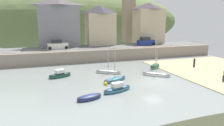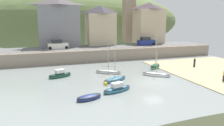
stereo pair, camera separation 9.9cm
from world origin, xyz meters
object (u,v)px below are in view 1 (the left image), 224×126
at_px(dinghy_open_wooden, 156,75).
at_px(person_near_water, 224,75).
at_px(mooring_buoy, 106,84).
at_px(sailboat_white_hull, 60,75).
at_px(waterfront_building_left, 58,22).
at_px(sailboat_nearest_shore, 108,72).
at_px(sailboat_far_left, 155,66).
at_px(waterfront_building_right, 148,23).
at_px(person_on_slipway, 194,62).
at_px(sailboat_tall_mast, 89,98).
at_px(parked_car_by_wall, 146,42).
at_px(rowboat_small_beached, 115,79).
at_px(waterfront_building_centre, 100,25).
at_px(church_with_spire, 129,9).
at_px(motorboat_with_cabin, 117,89).
at_px(parked_car_near_slipway, 57,45).

height_order(dinghy_open_wooden, person_near_water, dinghy_open_wooden).
distance_m(dinghy_open_wooden, mooring_buoy, 8.76).
distance_m(sailboat_white_hull, dinghy_open_wooden, 14.43).
relative_size(waterfront_building_left, sailboat_nearest_shore, 2.11).
bearing_deg(waterfront_building_left, sailboat_nearest_shore, -73.03).
bearing_deg(waterfront_building_left, person_near_water, -55.61).
height_order(dinghy_open_wooden, sailboat_far_left, sailboat_far_left).
distance_m(waterfront_building_right, person_on_slipway, 20.44).
height_order(sailboat_tall_mast, sailboat_nearest_shore, sailboat_nearest_shore).
distance_m(sailboat_tall_mast, parked_car_by_wall, 31.01).
relative_size(dinghy_open_wooden, mooring_buoy, 7.48).
height_order(waterfront_building_left, waterfront_building_right, waterfront_building_left).
xyz_separation_m(waterfront_building_right, rowboat_small_beached, (-17.46, -22.90, -7.36)).
relative_size(sailboat_white_hull, sailboat_tall_mast, 1.21).
bearing_deg(mooring_buoy, sailboat_far_left, 30.27).
xyz_separation_m(waterfront_building_centre, sailboat_white_hull, (-11.57, -18.30, -6.78)).
distance_m(sailboat_white_hull, person_on_slipway, 23.45).
distance_m(waterfront_building_left, mooring_buoy, 25.59).
relative_size(rowboat_small_beached, person_on_slipway, 3.35).
xyz_separation_m(waterfront_building_centre, person_on_slipway, (11.85, -19.31, -6.13)).
bearing_deg(church_with_spire, sailboat_white_hull, -132.73).
bearing_deg(church_with_spire, motorboat_with_cabin, -115.49).
xyz_separation_m(church_with_spire, person_near_water, (0.41, -32.09, -10.15)).
relative_size(waterfront_building_left, sailboat_far_left, 1.69).
xyz_separation_m(dinghy_open_wooden, sailboat_far_left, (2.60, 4.80, 0.11)).
height_order(waterfront_building_centre, motorboat_with_cabin, waterfront_building_centre).
height_order(sailboat_white_hull, sailboat_nearest_shore, sailboat_nearest_shore).
height_order(sailboat_tall_mast, dinghy_open_wooden, dinghy_open_wooden).
bearing_deg(parked_car_near_slipway, sailboat_far_left, -40.90).
distance_m(waterfront_building_centre, motorboat_with_cabin, 28.50).
relative_size(waterfront_building_centre, person_on_slipway, 5.71).
bearing_deg(church_with_spire, sailboat_tall_mast, -119.69).
bearing_deg(church_with_spire, waterfront_building_centre, -156.12).
xyz_separation_m(waterfront_building_left, sailboat_white_hull, (-1.79, -18.30, -7.50)).
bearing_deg(parked_car_near_slipway, person_near_water, -50.21).
xyz_separation_m(waterfront_building_centre, parked_car_near_slipway, (-10.61, -4.50, -3.91)).
height_order(waterfront_building_right, sailboat_far_left, waterfront_building_right).
height_order(dinghy_open_wooden, person_on_slipway, dinghy_open_wooden).
bearing_deg(parked_car_near_slipway, person_on_slipway, -33.98).
relative_size(rowboat_small_beached, mooring_buoy, 10.50).
xyz_separation_m(waterfront_building_right, sailboat_tall_mast, (-22.39, -28.48, -7.37)).
bearing_deg(sailboat_white_hull, sailboat_nearest_shore, -22.49).
distance_m(waterfront_building_left, person_on_slipway, 29.80).
xyz_separation_m(waterfront_building_left, sailboat_nearest_shore, (5.67, -18.58, -7.60)).
bearing_deg(sailboat_nearest_shore, parked_car_by_wall, 76.49).
xyz_separation_m(sailboat_nearest_shore, person_on_slipway, (15.97, -0.73, 0.75)).
relative_size(church_with_spire, mooring_buoy, 32.76).
distance_m(waterfront_building_left, parked_car_by_wall, 20.75).
xyz_separation_m(sailboat_far_left, rowboat_small_beached, (-9.42, -5.26, -0.11)).
height_order(motorboat_with_cabin, sailboat_far_left, sailboat_far_left).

